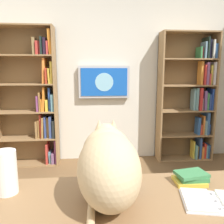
# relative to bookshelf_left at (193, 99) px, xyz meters

# --- Properties ---
(wall_back) EXTENTS (4.52, 0.06, 2.70)m
(wall_back) POSITION_rel_bookshelf_left_xyz_m (1.32, -0.17, 0.38)
(wall_back) COLOR silver
(wall_back) RESTS_ON ground
(bookshelf_left) EXTENTS (0.87, 0.28, 1.98)m
(bookshelf_left) POSITION_rel_bookshelf_left_xyz_m (0.00, 0.00, 0.00)
(bookshelf_left) COLOR #937047
(bookshelf_left) RESTS_ON ground
(bookshelf_right) EXTENTS (0.87, 0.28, 2.03)m
(bookshelf_right) POSITION_rel_bookshelf_left_xyz_m (2.42, -0.00, 0.03)
(bookshelf_right) COLOR #937047
(bookshelf_right) RESTS_ON ground
(wall_mounted_tv) EXTENTS (0.77, 0.07, 0.49)m
(wall_mounted_tv) POSITION_rel_bookshelf_left_xyz_m (1.38, -0.09, 0.27)
(wall_mounted_tv) COLOR #B7B7BC
(cat) EXTENTS (0.31, 0.66, 0.38)m
(cat) POSITION_rel_bookshelf_left_xyz_m (1.51, 2.37, -0.02)
(cat) COLOR #D1B284
(cat) RESTS_ON desk
(open_binder) EXTENTS (0.37, 0.28, 0.02)m
(open_binder) POSITION_rel_bookshelf_left_xyz_m (0.98, 2.47, -0.20)
(open_binder) COLOR white
(open_binder) RESTS_ON desk
(paper_towel_roll) EXTENTS (0.11, 0.11, 0.24)m
(paper_towel_roll) POSITION_rel_bookshelf_left_xyz_m (2.04, 2.27, -0.09)
(paper_towel_roll) COLOR white
(paper_towel_roll) RESTS_ON desk
(coffee_mug) EXTENTS (0.08, 0.08, 0.10)m
(coffee_mug) POSITION_rel_bookshelf_left_xyz_m (1.38, 2.28, -0.16)
(coffee_mug) COLOR #335999
(coffee_mug) RESTS_ON desk
(desk_book_stack) EXTENTS (0.19, 0.15, 0.06)m
(desk_book_stack) POSITION_rel_bookshelf_left_xyz_m (1.02, 2.25, -0.18)
(desk_book_stack) COLOR gold
(desk_book_stack) RESTS_ON desk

